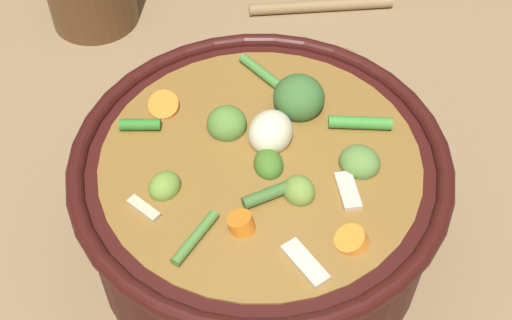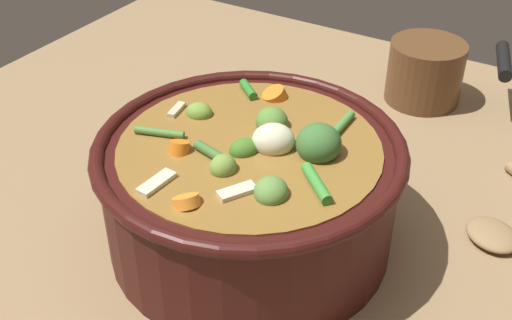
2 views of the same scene
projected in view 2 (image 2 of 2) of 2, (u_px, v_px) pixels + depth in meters
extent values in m
plane|color=#8C704C|center=(250.00, 238.00, 0.71)|extent=(1.10, 1.10, 0.00)
cylinder|color=#38110F|center=(250.00, 195.00, 0.68)|extent=(0.30, 0.30, 0.12)
torus|color=#38110F|center=(249.00, 148.00, 0.64)|extent=(0.31, 0.31, 0.01)
cylinder|color=olive|center=(250.00, 191.00, 0.67)|extent=(0.26, 0.26, 0.11)
ellipsoid|color=#457526|center=(240.00, 148.00, 0.64)|extent=(0.04, 0.04, 0.02)
ellipsoid|color=#5E8C3F|center=(271.00, 192.00, 0.58)|extent=(0.04, 0.04, 0.03)
ellipsoid|color=#588736|center=(272.00, 122.00, 0.67)|extent=(0.05, 0.05, 0.03)
ellipsoid|color=olive|center=(227.00, 168.00, 0.61)|extent=(0.03, 0.03, 0.02)
ellipsoid|color=#3D6D32|center=(319.00, 144.00, 0.63)|extent=(0.04, 0.04, 0.04)
ellipsoid|color=olive|center=(199.00, 113.00, 0.69)|extent=(0.03, 0.03, 0.02)
cylinder|color=orange|center=(185.00, 201.00, 0.57)|extent=(0.03, 0.03, 0.02)
cylinder|color=orange|center=(275.00, 96.00, 0.72)|extent=(0.04, 0.04, 0.02)
cylinder|color=orange|center=(179.00, 149.00, 0.63)|extent=(0.03, 0.02, 0.02)
ellipsoid|color=beige|center=(273.00, 140.00, 0.64)|extent=(0.05, 0.05, 0.03)
cylinder|color=#508338|center=(159.00, 132.00, 0.65)|extent=(0.02, 0.05, 0.01)
cylinder|color=#3E9036|center=(317.00, 183.00, 0.58)|extent=(0.04, 0.05, 0.01)
cylinder|color=#4A8A3B|center=(342.00, 125.00, 0.67)|extent=(0.05, 0.01, 0.01)
cylinder|color=#427031|center=(210.00, 152.00, 0.62)|extent=(0.02, 0.04, 0.01)
cylinder|color=#307C29|center=(248.00, 89.00, 0.72)|extent=(0.03, 0.03, 0.01)
cube|color=beige|center=(237.00, 191.00, 0.58)|extent=(0.04, 0.03, 0.01)
cube|color=beige|center=(156.00, 183.00, 0.59)|extent=(0.04, 0.02, 0.01)
cube|color=beige|center=(177.00, 110.00, 0.69)|extent=(0.03, 0.01, 0.01)
ellipsoid|color=olive|center=(492.00, 234.00, 0.70)|extent=(0.08, 0.08, 0.02)
cylinder|color=brown|center=(425.00, 72.00, 0.93)|extent=(0.11, 0.11, 0.09)
cylinder|color=black|center=(504.00, 61.00, 0.89)|extent=(0.10, 0.04, 0.02)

